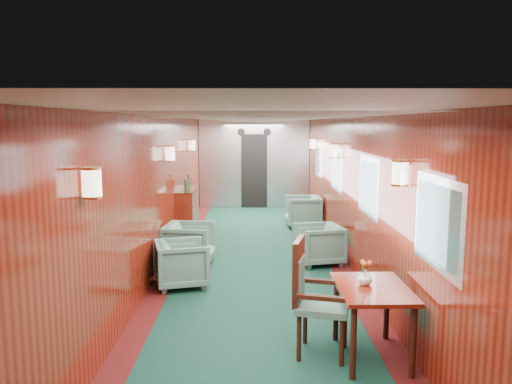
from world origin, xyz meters
TOP-DOWN VIEW (x-y plane):
  - room at (0.00, 0.00)m, footprint 12.00×12.10m
  - bulkhead at (0.00, 5.91)m, footprint 2.98×0.17m
  - windows_right at (1.49, 0.25)m, footprint 0.02×8.60m
  - wall_sconces at (0.00, 0.57)m, footprint 2.97×7.97m
  - dining_table at (1.09, -2.97)m, footprint 0.69×0.97m
  - side_chair at (0.52, -2.86)m, footprint 0.62×0.64m
  - credenza at (-1.34, 2.10)m, footprint 0.35×1.13m
  - flower_vase at (1.03, -2.92)m, footprint 0.16×0.16m
  - armchair_left_near at (-1.06, -0.78)m, footprint 0.87×0.86m
  - armchair_left_far at (-1.08, 0.25)m, footprint 0.84×0.82m
  - armchair_right_near at (1.02, 0.33)m, footprint 0.84×0.83m
  - armchair_right_far at (1.07, 3.27)m, footprint 0.78×0.76m

SIDE VIEW (x-z plane):
  - armchair_right_near at x=1.02m, z-range 0.00..0.65m
  - armchair_left_near at x=-1.06m, z-range 0.00..0.65m
  - armchair_right_far at x=1.07m, z-range 0.00..0.69m
  - armchair_left_far at x=-1.08m, z-range 0.00..0.70m
  - credenza at x=-1.34m, z-range -0.13..1.16m
  - dining_table at x=1.09m, z-range 0.25..0.97m
  - side_chair at x=0.52m, z-range 0.05..1.21m
  - flower_vase at x=1.03m, z-range 0.72..0.87m
  - bulkhead at x=0.00m, z-range -0.01..2.38m
  - windows_right at x=1.49m, z-range 1.05..1.85m
  - room at x=0.00m, z-range 0.43..2.83m
  - wall_sconces at x=0.00m, z-range 1.66..1.91m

